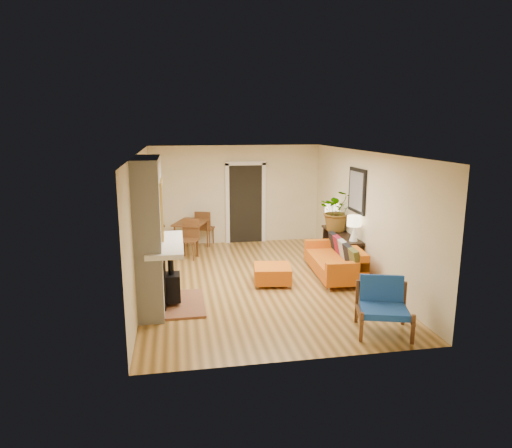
% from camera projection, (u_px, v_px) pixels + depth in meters
% --- Properties ---
extents(room_shell, '(6.50, 6.50, 6.50)m').
position_uv_depth(room_shell, '(263.00, 200.00, 11.66)').
color(room_shell, tan).
rests_on(room_shell, ground).
extents(fireplace, '(1.09, 1.68, 2.60)m').
position_uv_depth(fireplace, '(152.00, 238.00, 7.72)').
color(fireplace, white).
rests_on(fireplace, ground).
extents(sofa, '(0.94, 1.99, 0.77)m').
position_uv_depth(sofa, '(337.00, 260.00, 9.58)').
color(sofa, silver).
rests_on(sofa, ground).
extents(ottoman, '(0.82, 0.82, 0.37)m').
position_uv_depth(ottoman, '(272.00, 273.00, 9.11)').
color(ottoman, silver).
rests_on(ottoman, ground).
extents(blue_chair, '(0.97, 0.95, 0.82)m').
position_uv_depth(blue_chair, '(383.00, 303.00, 7.01)').
color(blue_chair, brown).
rests_on(blue_chair, ground).
extents(dining_table, '(1.15, 1.75, 0.93)m').
position_uv_depth(dining_table, '(194.00, 228.00, 11.38)').
color(dining_table, brown).
rests_on(dining_table, ground).
extents(console_table, '(0.34, 1.85, 0.72)m').
position_uv_depth(console_table, '(341.00, 240.00, 10.30)').
color(console_table, black).
rests_on(console_table, ground).
extents(lamp_near, '(0.30, 0.30, 0.54)m').
position_uv_depth(lamp_near, '(354.00, 225.00, 9.53)').
color(lamp_near, white).
rests_on(lamp_near, console_table).
extents(lamp_far, '(0.30, 0.30, 0.54)m').
position_uv_depth(lamp_far, '(331.00, 212.00, 10.92)').
color(lamp_far, white).
rests_on(lamp_far, console_table).
extents(houseplant, '(0.94, 0.84, 0.96)m').
position_uv_depth(houseplant, '(338.00, 210.00, 10.42)').
color(houseplant, '#1E5919').
rests_on(houseplant, console_table).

